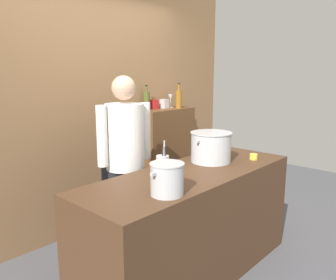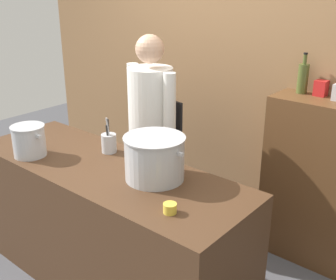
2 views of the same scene
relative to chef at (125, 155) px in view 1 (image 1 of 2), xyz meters
The scene contains 14 objects.
ground_plane 1.17m from the chef, 75.70° to the right, with size 8.00×8.00×0.00m, color #4C4C51.
brick_back_panel 0.95m from the chef, 78.08° to the left, with size 4.40×0.10×3.00m, color olive.
prep_counter 0.83m from the chef, 75.70° to the right, with size 2.03×0.70×0.90m, color #472D1C.
bar_cabinet 1.30m from the chef, 26.29° to the left, with size 0.76×0.32×1.25m, color brown.
chef is the anchor object (origin of this frame).
stockpot_large 0.77m from the chef, 46.37° to the right, with size 0.43×0.37×0.27m.
stockpot_small 0.91m from the chef, 112.99° to the right, with size 0.29×0.23×0.21m.
utensil_crock 0.45m from the chef, 88.51° to the right, with size 0.10×0.10×0.25m.
butter_jar 1.17m from the chef, 43.19° to the right, with size 0.07×0.07×0.05m, color yellow.
wine_bottle_amber 1.44m from the chef, 20.63° to the left, with size 0.07×0.07×0.31m.
wine_bottle_olive 1.17m from the chef, 35.80° to the left, with size 0.08×0.08×0.29m.
wine_glass_short 1.46m from the chef, 25.25° to the left, with size 0.07×0.07×0.17m.
spice_tin_red 1.26m from the chef, 32.66° to the left, with size 0.08×0.08×0.11m, color red.
spice_tin_silver 1.37m from the chef, 27.74° to the left, with size 0.09×0.09×0.11m, color #B2B2B7.
Camera 1 is at (-2.05, -1.62, 1.68)m, focal length 36.05 mm.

